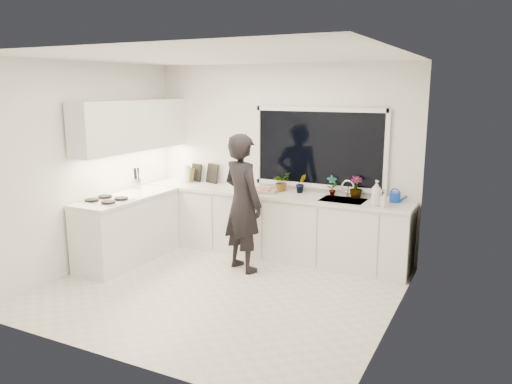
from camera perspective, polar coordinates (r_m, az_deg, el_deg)
The scene contains 25 objects.
floor at distance 6.08m, azimuth -4.22°, elevation -11.20°, with size 4.00×3.50×0.02m, color beige.
wall_back at distance 7.24m, azimuth 2.78°, elevation 3.74°, with size 4.00×0.02×2.70m, color white.
wall_left at distance 6.93m, azimuth -18.84°, elevation 2.76°, with size 0.02×3.50×2.70m, color white.
wall_right at distance 4.98m, azimuth 15.82°, elevation -0.41°, with size 0.02×3.50×2.70m, color white.
ceiling at distance 5.61m, azimuth -4.66°, elevation 15.30°, with size 4.00×3.50×0.02m, color white.
window at distance 6.96m, azimuth 7.21°, elevation 5.00°, with size 1.80×0.02×1.00m, color black.
base_cabinets_back at distance 7.15m, azimuth 1.69°, elevation -3.81°, with size 3.92×0.58×0.88m, color white.
base_cabinets_left at distance 7.14m, azimuth -14.43°, elevation -4.20°, with size 0.58×1.60×0.88m, color white.
countertop_back at distance 7.03m, azimuth 1.68°, elevation -0.22°, with size 3.94×0.62×0.04m, color silver.
countertop_left at distance 7.03m, azimuth -14.62°, elevation -0.60°, with size 0.62×1.60×0.04m, color silver.
upper_cabinets at distance 7.24m, azimuth -13.91°, elevation 7.40°, with size 0.34×2.10×0.70m, color white.
sink at distance 6.68m, azimuth 9.91°, elevation -1.30°, with size 0.58×0.42×0.14m, color silver.
faucet at distance 6.83m, azimuth 10.44°, elevation 0.35°, with size 0.03×0.03×0.22m, color silver.
stovetop at distance 6.79m, azimuth -16.70°, elevation -0.86°, with size 0.56×0.48×0.03m, color black.
person at distance 6.46m, azimuth -1.55°, elevation -1.27°, with size 0.66×0.43×1.80m, color black.
pizza_tray at distance 7.06m, azimuth 0.59°, elevation 0.13°, with size 0.50×0.37×0.03m, color #BABABF.
pizza at distance 7.06m, azimuth 0.59°, elevation 0.27°, with size 0.45×0.32×0.01m, color red.
watering_can at distance 6.66m, azimuth 15.59°, elevation -0.58°, with size 0.14×0.14×0.13m, color #1240B0.
paper_towel_roll at distance 7.83m, azimuth -7.94°, elevation 2.03°, with size 0.11×0.11×0.26m, color silver.
knife_block at distance 7.85m, azimuth -7.69°, elevation 1.93°, with size 0.13×0.10×0.22m, color olive.
utensil_crock at distance 7.46m, azimuth -13.44°, elevation 0.95°, with size 0.13×0.13×0.16m, color silver.
picture_frame_large at distance 7.89m, azimuth -6.84°, elevation 2.21°, with size 0.22×0.02×0.28m, color black.
picture_frame_small at distance 7.73m, azimuth -5.01°, elevation 2.13°, with size 0.25×0.02×0.30m, color black.
herb_plants at distance 6.95m, azimuth 6.26°, elevation 0.92°, with size 1.33×0.30×0.30m.
soap_bottles at distance 6.38m, azimuth 13.78°, elevation -0.28°, with size 0.25×0.17×0.32m.
Camera 1 is at (2.89, -4.79, 2.37)m, focal length 35.00 mm.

